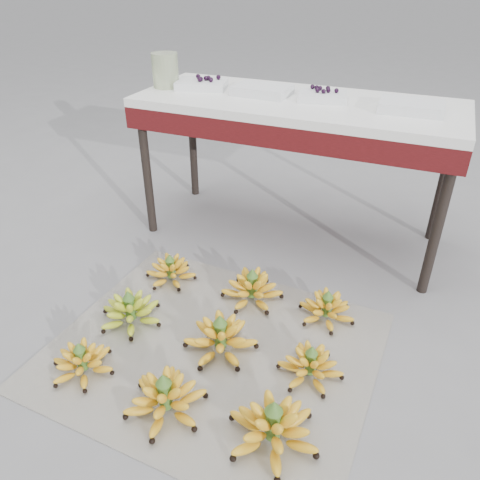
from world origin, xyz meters
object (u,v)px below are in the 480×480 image
at_px(bunch_front_left, 82,362).
at_px(vendor_table, 297,117).
at_px(glass_jar, 165,70).
at_px(bunch_mid_left, 131,311).
at_px(tray_left, 262,90).
at_px(bunch_front_center, 165,398).
at_px(bunch_mid_center, 221,338).
at_px(tray_far_left, 202,84).
at_px(bunch_mid_right, 310,365).
at_px(bunch_back_right, 327,309).
at_px(bunch_back_center, 252,289).
at_px(bunch_front_right, 273,427).
at_px(tray_far_right, 412,106).
at_px(newspaper_mat, 213,350).
at_px(bunch_back_left, 171,271).
at_px(tray_right, 323,96).

height_order(bunch_front_left, vendor_table, vendor_table).
relative_size(bunch_front_left, glass_jar, 1.65).
relative_size(bunch_mid_left, tray_left, 1.04).
bearing_deg(bunch_front_center, vendor_table, 112.67).
height_order(bunch_mid_center, tray_far_left, tray_far_left).
bearing_deg(tray_left, glass_jar, -174.29).
height_order(vendor_table, tray_far_left, tray_far_left).
distance_m(bunch_front_center, bunch_mid_right, 0.54).
bearing_deg(bunch_back_right, bunch_back_center, -156.49).
distance_m(bunch_mid_center, bunch_back_center, 0.35).
xyz_separation_m(bunch_front_left, tray_left, (0.21, 1.31, 0.73)).
height_order(bunch_mid_right, bunch_back_right, same).
bearing_deg(bunch_front_center, tray_left, 120.77).
bearing_deg(bunch_front_center, tray_far_left, 134.27).
bearing_deg(bunch_front_right, tray_left, 122.72).
distance_m(bunch_back_center, tray_far_left, 1.12).
bearing_deg(tray_far_right, newspaper_mat, -117.82).
relative_size(bunch_front_right, bunch_back_center, 1.09).
distance_m(bunch_front_center, vendor_table, 1.46).
height_order(tray_far_left, tray_far_right, tray_far_left).
xyz_separation_m(bunch_back_right, tray_far_left, (-0.90, 0.65, 0.73)).
xyz_separation_m(bunch_front_right, bunch_back_center, (-0.33, 0.66, -0.01)).
distance_m(newspaper_mat, vendor_table, 1.21).
height_order(newspaper_mat, glass_jar, glass_jar).
height_order(bunch_back_left, tray_right, tray_right).
height_order(bunch_front_right, bunch_mid_center, bunch_front_right).
bearing_deg(bunch_back_center, bunch_mid_left, -152.53).
bearing_deg(tray_far_left, newspaper_mat, -62.64).
bearing_deg(glass_jar, tray_left, 5.71).
xyz_separation_m(bunch_mid_left, bunch_back_left, (0.00, 0.33, -0.01)).
xyz_separation_m(bunch_back_right, tray_right, (-0.25, 0.67, 0.73)).
distance_m(bunch_back_left, tray_left, 1.01).
bearing_deg(vendor_table, bunch_back_left, -121.16).
xyz_separation_m(bunch_back_center, tray_far_right, (0.50, 0.64, 0.72)).
xyz_separation_m(bunch_front_center, tray_left, (-0.17, 1.34, 0.72)).
height_order(bunch_front_left, bunch_front_right, bunch_front_right).
height_order(bunch_back_left, glass_jar, glass_jar).
distance_m(bunch_mid_right, bunch_back_left, 0.85).
distance_m(bunch_front_right, glass_jar, 1.83).
xyz_separation_m(bunch_front_center, bunch_front_right, (0.38, 0.03, 0.00)).
height_order(bunch_mid_center, bunch_back_right, bunch_mid_center).
height_order(bunch_back_center, tray_far_right, tray_far_right).
height_order(bunch_back_center, tray_left, tray_left).
bearing_deg(tray_right, bunch_back_right, -69.11).
bearing_deg(bunch_front_left, tray_far_right, 66.84).
bearing_deg(tray_right, tray_left, -177.47).
height_order(bunch_mid_left, bunch_back_left, bunch_mid_left).
height_order(bunch_mid_left, bunch_back_right, bunch_mid_left).
height_order(bunch_front_center, bunch_back_center, bunch_front_center).
bearing_deg(bunch_back_center, tray_left, 96.31).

